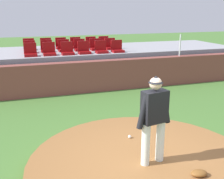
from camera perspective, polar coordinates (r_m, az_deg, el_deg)
The scene contains 26 objects.
ground_plane at distance 5.77m, azimuth 6.39°, elevation -16.02°, with size 60.00×60.00×0.00m, color #477531.
pitchers_mound at distance 5.71m, azimuth 6.42°, elevation -15.12°, with size 4.55×4.55×0.21m, color #8F5E33.
pitcher at distance 5.18m, azimuth 8.70°, elevation -4.98°, with size 0.76×0.33×1.72m.
baseball at distance 6.47m, azimuth 3.65°, elevation -9.67°, with size 0.07×0.07×0.07m, color white.
fielding_glove at distance 5.36m, azimuth 17.49°, elevation -16.12°, with size 0.30×0.20×0.11m, color brown.
brick_barrier at distance 10.60m, azimuth -6.21°, elevation 2.56°, with size 17.07×0.40×1.19m, color brown.
fence_post_right at distance 11.97m, azimuth 13.83°, elevation 8.84°, with size 0.06×0.06×0.90m, color silver.
bleacher_platform at distance 12.80m, azimuth -8.40°, elevation 5.16°, with size 15.48×3.66×1.33m, color #9999A0.
stadium_chair_0 at distance 11.22m, azimuth -16.44°, elevation 7.41°, with size 0.48×0.44×0.50m.
stadium_chair_1 at distance 11.27m, azimuth -12.78°, elevation 7.70°, with size 0.48×0.44×0.50m.
stadium_chair_2 at distance 11.32m, azimuth -9.16°, elevation 7.92°, with size 0.48×0.44×0.50m.
stadium_chair_3 at distance 11.47m, azimuth -5.78°, elevation 8.15°, with size 0.48×0.44×0.50m.
stadium_chair_4 at distance 11.62m, azimuth -2.25°, elevation 8.32°, with size 0.48×0.44×0.50m.
stadium_chair_5 at distance 11.83m, azimuth 1.07°, elevation 8.47°, with size 0.48×0.44×0.50m.
stadium_chair_6 at distance 12.11m, azimuth -16.60°, elevation 7.99°, with size 0.48×0.44×0.50m.
stadium_chair_7 at distance 12.17m, azimuth -13.29°, elevation 8.26°, with size 0.48×0.44×0.50m.
stadium_chair_8 at distance 12.22m, azimuth -9.86°, elevation 8.48°, with size 0.48×0.44×0.50m.
stadium_chair_9 at distance 12.34m, azimuth -6.65°, elevation 8.69°, with size 0.48×0.44×0.50m.
stadium_chair_10 at distance 12.48m, azimuth -3.40°, elevation 8.85°, with size 0.48×0.44×0.50m.
stadium_chair_11 at distance 12.68m, azimuth -0.34°, elevation 8.98°, with size 0.48×0.44×0.50m.
stadium_chair_12 at distance 13.02m, azimuth -16.72°, elevation 8.51°, with size 0.48×0.44×0.50m.
stadium_chair_13 at distance 13.05m, azimuth -13.41°, elevation 8.76°, with size 0.48×0.44×0.50m.
stadium_chair_14 at distance 13.09m, azimuth -10.43°, elevation 8.95°, with size 0.48×0.44×0.50m.
stadium_chair_15 at distance 13.22m, azimuth -7.47°, elevation 9.14°, with size 0.48×0.44×0.50m.
stadium_chair_16 at distance 13.35m, azimuth -4.31°, elevation 9.30°, with size 0.48×0.44×0.50m.
stadium_chair_17 at distance 13.55m, azimuth -1.64°, elevation 9.44°, with size 0.48×0.44×0.50m.
Camera 1 is at (-2.09, -4.42, 3.06)m, focal length 44.42 mm.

